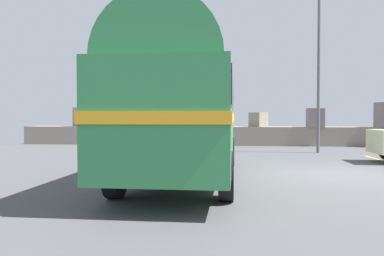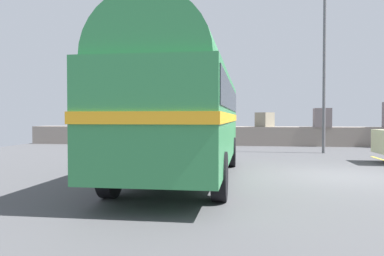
{
  "view_description": "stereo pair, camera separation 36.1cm",
  "coord_description": "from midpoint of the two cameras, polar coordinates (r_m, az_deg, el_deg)",
  "views": [
    {
      "loc": [
        -3.04,
        -10.84,
        1.63
      ],
      "look_at": [
        -4.25,
        0.42,
        1.32
      ],
      "focal_mm": 35.39,
      "sensor_mm": 36.0,
      "label": 1
    },
    {
      "loc": [
        -2.68,
        -10.8,
        1.63
      ],
      "look_at": [
        -4.25,
        0.42,
        1.32
      ],
      "focal_mm": 35.39,
      "sensor_mm": 36.0,
      "label": 2
    }
  ],
  "objects": [
    {
      "name": "lamp_post",
      "position": [
        18.34,
        18.27,
        8.85
      ],
      "size": [
        0.87,
        0.65,
        7.13
      ],
      "color": "#5B5B60",
      "rests_on": "ground"
    },
    {
      "name": "vintage_coach",
      "position": [
        9.98,
        -1.83,
        3.98
      ],
      "size": [
        2.52,
        8.61,
        3.7
      ],
      "rotation": [
        0.0,
        0.0,
        -0.01
      ],
      "color": "black",
      "rests_on": "ground"
    },
    {
      "name": "ground",
      "position": [
        11.31,
        20.89,
        -6.77
      ],
      "size": [
        32.0,
        26.0,
        0.02
      ],
      "color": "#49494C"
    },
    {
      "name": "breakwater",
      "position": [
        22.79,
        13.19,
        -0.9
      ],
      "size": [
        31.36,
        2.36,
        2.48
      ],
      "color": "gray",
      "rests_on": "ground"
    }
  ]
}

